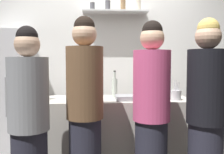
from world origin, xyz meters
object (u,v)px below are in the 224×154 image
(refrigerator, at_px, (2,100))
(baking_pan, at_px, (131,98))
(utensil_holder, at_px, (176,95))
(water_bottle_plastic, at_px, (152,90))
(wine_bottle_amber_glass, at_px, (44,88))
(person_blonde, at_px, (206,118))
(wine_bottle_green_glass, at_px, (45,89))
(person_pink_top, at_px, (151,115))
(wine_bottle_pale_glass, at_px, (115,87))
(person_brown_jacket, at_px, (85,113))
(person_grey_hoodie, at_px, (29,126))
(wine_bottle_dark_glass, at_px, (73,91))

(refrigerator, distance_m, baking_pan, 1.62)
(utensil_holder, relative_size, water_bottle_plastic, 1.08)
(utensil_holder, distance_m, wine_bottle_amber_glass, 1.58)
(refrigerator, bearing_deg, person_blonde, -27.55)
(baking_pan, xyz_separation_m, wine_bottle_green_glass, (-0.96, 0.10, 0.10))
(person_pink_top, bearing_deg, refrigerator, -120.56)
(wine_bottle_pale_glass, xyz_separation_m, wine_bottle_amber_glass, (-0.86, 0.15, -0.02))
(wine_bottle_amber_glass, bearing_deg, person_brown_jacket, -57.70)
(water_bottle_plastic, xyz_separation_m, person_brown_jacket, (-0.78, -0.66, -0.13))
(water_bottle_plastic, bearing_deg, wine_bottle_pale_glass, 176.01)
(baking_pan, xyz_separation_m, wine_bottle_amber_glass, (-1.02, 0.37, 0.08))
(person_grey_hoodie, height_order, person_blonde, person_blonde)
(refrigerator, distance_m, wine_bottle_amber_glass, 0.56)
(refrigerator, relative_size, person_pink_top, 1.00)
(person_pink_top, relative_size, person_grey_hoodie, 1.05)
(refrigerator, bearing_deg, wine_bottle_amber_glass, -7.63)
(person_blonde, bearing_deg, person_pink_top, -178.50)
(person_grey_hoodie, bearing_deg, wine_bottle_pale_glass, -175.72)
(utensil_holder, xyz_separation_m, person_blonde, (0.06, -0.62, -0.12))
(wine_bottle_pale_glass, xyz_separation_m, person_grey_hoodie, (-0.80, -0.86, -0.23))
(utensil_holder, height_order, person_brown_jacket, person_brown_jacket)
(baking_pan, height_order, wine_bottle_dark_glass, wine_bottle_dark_glass)
(baking_pan, distance_m, wine_bottle_pale_glass, 0.29)
(wine_bottle_pale_glass, bearing_deg, water_bottle_plastic, -3.99)
(wine_bottle_dark_glass, relative_size, water_bottle_plastic, 1.50)
(person_blonde, bearing_deg, refrigerator, 172.55)
(wine_bottle_amber_glass, bearing_deg, wine_bottle_dark_glass, -49.43)
(baking_pan, height_order, utensil_holder, utensil_holder)
(utensil_holder, xyz_separation_m, wine_bottle_dark_glass, (-1.13, -0.05, 0.06))
(person_pink_top, distance_m, person_grey_hoodie, 1.08)
(baking_pan, xyz_separation_m, wine_bottle_dark_glass, (-0.63, -0.09, 0.09))
(refrigerator, height_order, wine_bottle_dark_glass, refrigerator)
(baking_pan, bearing_deg, person_blonde, -49.72)
(wine_bottle_green_glass, xyz_separation_m, person_pink_top, (1.08, -0.61, -0.18))
(wine_bottle_dark_glass, height_order, water_bottle_plastic, wine_bottle_dark_glass)
(utensil_holder, distance_m, wine_bottle_green_glass, 1.47)
(water_bottle_plastic, xyz_separation_m, person_pink_top, (-0.17, -0.70, -0.15))
(wine_bottle_pale_glass, distance_m, wine_bottle_green_glass, 0.81)
(person_grey_hoodie, xyz_separation_m, person_blonde, (1.52, -0.03, 0.05))
(wine_bottle_amber_glass, height_order, person_pink_top, person_pink_top)
(wine_bottle_pale_glass, height_order, wine_bottle_amber_glass, wine_bottle_pale_glass)
(water_bottle_plastic, distance_m, person_brown_jacket, 1.03)
(utensil_holder, bearing_deg, wine_bottle_green_glass, 174.46)
(utensil_holder, height_order, person_pink_top, person_pink_top)
(refrigerator, relative_size, water_bottle_plastic, 8.43)
(utensil_holder, distance_m, person_grey_hoodie, 1.59)
(baking_pan, relative_size, person_brown_jacket, 0.19)
(utensil_holder, xyz_separation_m, wine_bottle_pale_glass, (-0.66, 0.26, 0.07))
(person_grey_hoodie, height_order, person_brown_jacket, person_brown_jacket)
(baking_pan, bearing_deg, person_brown_jacket, -136.58)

